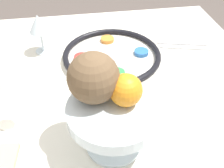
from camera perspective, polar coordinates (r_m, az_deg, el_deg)
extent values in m
cube|color=silver|center=(1.07, -1.28, -17.73)|extent=(1.15, 1.10, 0.74)
cylinder|color=silver|center=(0.93, -0.05, 5.73)|extent=(0.34, 0.34, 0.01)
torus|color=black|center=(0.93, -0.05, 6.49)|extent=(0.34, 0.34, 0.02)
cylinder|color=#33934C|center=(0.84, 1.11, 2.32)|extent=(0.05, 0.05, 0.01)
cylinder|color=#2D6BB7|center=(0.95, 6.39, 6.88)|extent=(0.05, 0.05, 0.01)
cylinder|color=orange|center=(1.02, -1.02, 9.67)|extent=(0.05, 0.05, 0.01)
cylinder|color=red|center=(0.92, -6.67, 5.70)|extent=(0.05, 0.05, 0.01)
cylinder|color=silver|center=(1.01, -14.62, 6.99)|extent=(0.06, 0.06, 0.00)
cylinder|color=silver|center=(0.99, -15.02, 9.00)|extent=(0.01, 0.01, 0.08)
cone|color=silver|center=(0.95, -15.75, 12.60)|extent=(0.07, 0.07, 0.06)
cylinder|color=silver|center=(0.66, 0.07, -12.81)|extent=(0.14, 0.14, 0.01)
cylinder|color=silver|center=(0.62, 0.07, -9.99)|extent=(0.03, 0.03, 0.09)
cylinder|color=silver|center=(0.58, 0.08, -6.05)|extent=(0.21, 0.21, 0.03)
sphere|color=orange|center=(0.55, 3.03, -1.32)|extent=(0.07, 0.07, 0.07)
sphere|color=brown|center=(0.55, -4.05, 1.37)|extent=(0.11, 0.11, 0.11)
cylinder|color=white|center=(0.80, -21.83, -3.25)|extent=(0.19, 0.06, 0.04)
cube|color=silver|center=(1.05, 15.01, 8.55)|extent=(0.06, 0.18, 0.01)
cube|color=silver|center=(1.03, 15.59, 7.67)|extent=(0.07, 0.18, 0.01)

